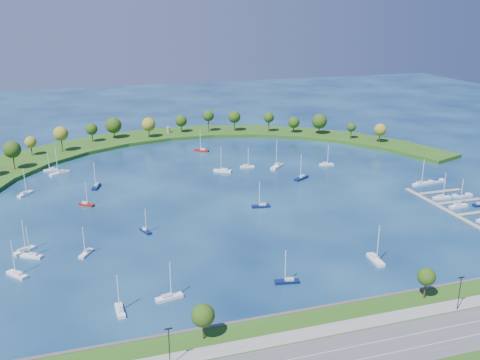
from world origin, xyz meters
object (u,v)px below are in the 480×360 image
object	(u,v)px
docked_boat_8	(442,197)
docked_boat_10	(421,183)
docked_boat_6	(459,205)
moored_boat_17	(146,230)
moored_boat_3	(24,250)
moored_boat_7	(202,150)
moored_boat_19	(86,204)
docked_boat_11	(436,181)
moored_boat_2	(120,310)
moored_boat_12	(32,255)
moored_boat_5	(223,170)
moored_boat_14	(261,205)
harbor_tower	(168,130)
moored_boat_10	(247,166)
moored_boat_18	(287,280)
moored_boat_6	(277,166)
moored_boat_15	(25,193)
moored_boat_16	(51,169)
moored_boat_9	(60,173)
moored_boat_8	(326,164)
moored_boat_1	(169,296)
moored_boat_0	(376,259)
moored_boat_20	(86,252)
docked_boat_9	(462,195)
moored_boat_11	(17,274)
moored_boat_13	(301,177)
moored_boat_4	(96,186)

from	to	relation	value
docked_boat_8	docked_boat_10	distance (m)	18.94
docked_boat_6	moored_boat_17	bearing A→B (deg)	168.81
moored_boat_3	moored_boat_7	xyz separation A→B (m)	(90.12, 110.67, 0.02)
moored_boat_19	docked_boat_11	xyz separation A→B (m)	(162.09, -18.03, -0.20)
docked_boat_10	moored_boat_2	bearing A→B (deg)	-163.21
moored_boat_12	moored_boat_17	size ratio (longest dim) A/B	1.17
moored_boat_2	moored_boat_5	size ratio (longest dim) A/B	0.83
docked_boat_11	moored_boat_14	bearing A→B (deg)	178.96
harbor_tower	moored_boat_10	size ratio (longest dim) A/B	0.36
docked_boat_6	moored_boat_18	bearing A→B (deg)	-162.94
moored_boat_6	moored_boat_15	distance (m)	123.32
moored_boat_15	moored_boat_16	size ratio (longest dim) A/B	1.15
moored_boat_9	moored_boat_8	bearing A→B (deg)	139.76
moored_boat_1	docked_boat_6	world-z (taller)	docked_boat_6
moored_boat_5	moored_boat_18	xyz separation A→B (m)	(-12.15, -116.06, -0.07)
moored_boat_0	moored_boat_20	xyz separation A→B (m)	(-92.06, 34.34, -0.09)
moored_boat_3	moored_boat_16	distance (m)	97.23
moored_boat_18	docked_boat_9	bearing A→B (deg)	-143.96
moored_boat_14	moored_boat_11	bearing A→B (deg)	27.67
moored_boat_17	moored_boat_18	bearing A→B (deg)	14.09
moored_boat_1	moored_boat_18	distance (m)	36.52
moored_boat_0	moored_boat_9	bearing A→B (deg)	-137.66
moored_boat_14	moored_boat_7	bearing A→B (deg)	-80.47
moored_boat_17	docked_boat_10	distance (m)	132.99
moored_boat_2	moored_boat_20	distance (m)	41.09
moored_boat_19	docked_boat_8	world-z (taller)	docked_boat_8
moored_boat_19	docked_boat_10	xyz separation A→B (m)	(152.13, -19.62, 0.05)
moored_boat_14	docked_boat_10	distance (m)	82.03
moored_boat_5	moored_boat_11	xyz separation A→B (m)	(-91.88, -86.43, -0.04)
moored_boat_10	moored_boat_13	distance (m)	32.81
moored_boat_4	moored_boat_5	bearing A→B (deg)	112.83
harbor_tower	moored_boat_15	distance (m)	123.80
moored_boat_1	moored_boat_17	world-z (taller)	moored_boat_1
moored_boat_2	moored_boat_12	bearing A→B (deg)	27.35
moored_boat_3	moored_boat_18	size ratio (longest dim) A/B	1.05
moored_boat_7	moored_boat_19	world-z (taller)	moored_boat_7
harbor_tower	moored_boat_16	world-z (taller)	moored_boat_16
moored_boat_6	moored_boat_10	distance (m)	15.72
moored_boat_10	docked_boat_9	distance (m)	105.05
moored_boat_4	moored_boat_1	bearing A→B (deg)	25.03
moored_boat_3	docked_boat_10	size ratio (longest dim) A/B	0.94
moored_boat_12	docked_boat_11	size ratio (longest dim) A/B	1.23
moored_boat_14	docked_boat_6	world-z (taller)	docked_boat_6
moored_boat_13	docked_boat_8	bearing A→B (deg)	106.72
moored_boat_10	docked_boat_10	xyz separation A→B (m)	(69.51, -51.69, 0.05)
moored_boat_17	docked_boat_8	size ratio (longest dim) A/B	0.80
moored_boat_11	docked_boat_10	bearing A→B (deg)	-117.42
moored_boat_11	moored_boat_19	world-z (taller)	moored_boat_11
moored_boat_10	moored_boat_13	xyz separation A→B (m)	(19.27, -26.55, 0.06)
docked_boat_8	moored_boat_7	bearing A→B (deg)	131.40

